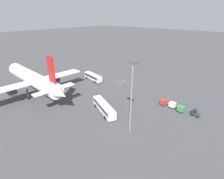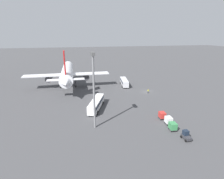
% 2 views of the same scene
% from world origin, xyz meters
% --- Properties ---
extents(ground_plane, '(600.00, 600.00, 0.00)m').
position_xyz_m(ground_plane, '(0.00, 0.00, 0.00)').
color(ground_plane, '#424244').
extents(airplane, '(44.18, 37.46, 17.76)m').
position_xyz_m(airplane, '(15.89, 32.12, 6.69)').
color(airplane, silver).
rests_on(airplane, ground).
extents(shuttle_bus_near, '(11.63, 4.58, 3.06)m').
position_xyz_m(shuttle_bus_near, '(11.65, 6.23, 1.85)').
color(shuttle_bus_near, silver).
rests_on(shuttle_bus_near, ground).
extents(shuttle_bus_far, '(12.92, 7.42, 3.09)m').
position_xyz_m(shuttle_bus_far, '(-12.31, 23.67, 1.86)').
color(shuttle_bus_far, white).
rests_on(shuttle_bus_far, ground).
extents(baggage_tug, '(2.41, 1.64, 2.10)m').
position_xyz_m(baggage_tug, '(-34.88, 6.58, 0.94)').
color(baggage_tug, '#333338').
rests_on(baggage_tug, ground).
extents(worker_person, '(0.38, 0.38, 1.74)m').
position_xyz_m(worker_person, '(-1.94, 0.28, 0.87)').
color(worker_person, '#1E1E2D').
rests_on(worker_person, ground).
extents(cargo_cart_green, '(2.16, 1.88, 2.06)m').
position_xyz_m(cargo_cart_green, '(-30.63, 7.32, 1.19)').
color(cargo_cart_green, '#38383D').
rests_on(cargo_cart_green, ground).
extents(cargo_cart_white, '(2.16, 1.88, 2.06)m').
position_xyz_m(cargo_cart_white, '(-27.46, 6.57, 1.19)').
color(cargo_cart_white, '#38383D').
rests_on(cargo_cart_white, ground).
extents(cargo_cart_red, '(2.16, 1.88, 2.06)m').
position_xyz_m(cargo_cart_red, '(-24.28, 6.66, 1.19)').
color(cargo_cart_red, '#38383D').
rests_on(cargo_cart_red, ground).
extents(light_pole, '(2.80, 0.70, 19.35)m').
position_xyz_m(light_pole, '(-24.26, 26.04, 11.72)').
color(light_pole, slate).
rests_on(light_pole, ground).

